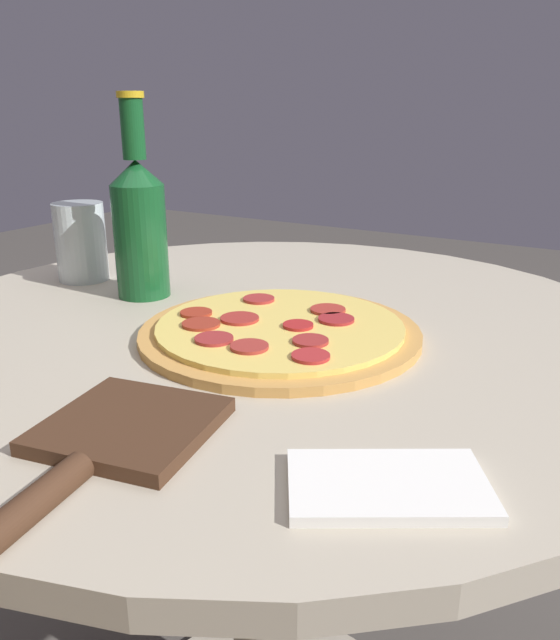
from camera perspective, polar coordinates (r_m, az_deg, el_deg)
The scene contains 6 objects.
table at distance 0.83m, azimuth -1.08°, elevation -11.19°, with size 0.92×0.92×0.69m.
pizza at distance 0.69m, azimuth -0.05°, elevation -0.95°, with size 0.31×0.31×0.02m.
beer_bottle at distance 0.85m, azimuth -12.78°, elevation 8.71°, with size 0.07×0.07×0.26m.
pizza_paddle at distance 0.49m, azimuth -15.56°, elevation -10.93°, with size 0.15×0.26×0.02m.
drinking_glass at distance 0.96m, azimuth -17.75°, elevation 6.82°, with size 0.07×0.07×0.11m.
napkin at distance 0.44m, azimuth 9.84°, elevation -14.65°, with size 0.16×0.14×0.01m.
Camera 1 is at (-0.38, 0.61, 0.93)m, focal length 35.00 mm.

